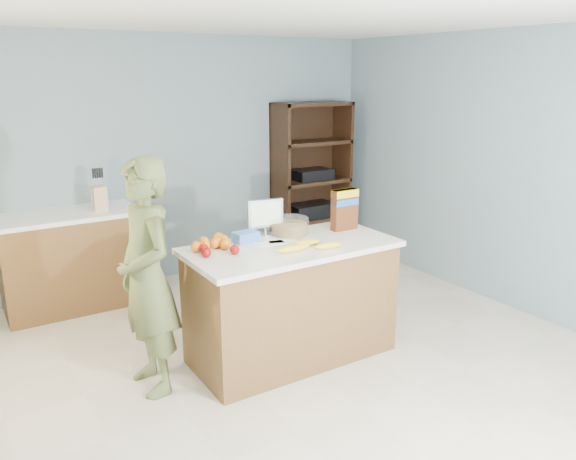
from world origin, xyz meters
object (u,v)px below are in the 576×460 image
cereal_box (345,206)px  shelving_unit (309,183)px  tv (265,215)px  counter_peninsula (292,306)px  person (147,277)px

cereal_box → shelving_unit: bearing=63.3°
cereal_box → tv: bearing=161.8°
shelving_unit → cereal_box: shelving_unit is taller
cereal_box → counter_peninsula: bearing=-167.9°
counter_peninsula → tv: (-0.03, 0.33, 0.64)m
person → cereal_box: (1.63, -0.02, 0.28)m
person → cereal_box: size_ratio=4.93×
tv → cereal_box: bearing=-18.2°
tv → cereal_box: size_ratio=0.86×
counter_peninsula → cereal_box: size_ratio=4.76×
counter_peninsula → cereal_box: bearing=12.1°
shelving_unit → person: size_ratio=1.11×
person → cereal_box: person is taller
counter_peninsula → shelving_unit: size_ratio=0.87×
tv → cereal_box: cereal_box is taller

